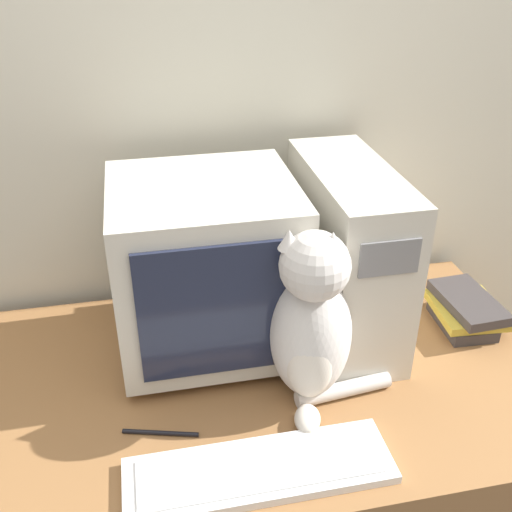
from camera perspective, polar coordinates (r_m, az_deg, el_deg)
wall_back at (r=1.49m, az=-3.91°, el=16.02°), size 7.00×0.05×2.50m
desk at (r=1.61m, az=-0.31°, el=-21.04°), size 1.35×0.75×0.72m
crt_monitor at (r=1.33m, az=-4.77°, el=-1.05°), size 0.39×0.38×0.40m
computer_tower at (r=1.40m, az=8.59°, el=0.27°), size 0.17×0.45×0.41m
keyboard at (r=1.15m, az=0.33°, el=-19.74°), size 0.49×0.14×0.02m
cat at (r=1.21m, az=5.34°, el=-6.56°), size 0.28×0.27×0.40m
book_stack at (r=1.56m, az=19.35°, el=-4.91°), size 0.17×0.21×0.08m
pen at (r=1.24m, az=-9.08°, el=-16.30°), size 0.15×0.05×0.01m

